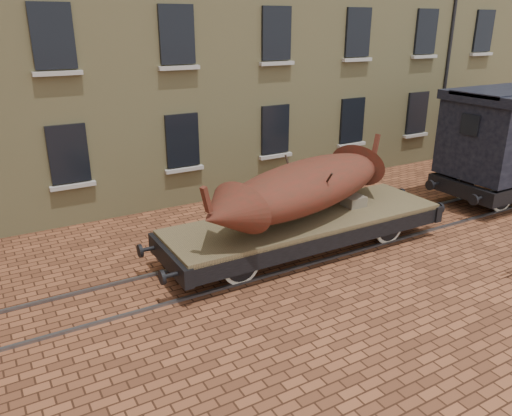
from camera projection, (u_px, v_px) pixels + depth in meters
ground at (338, 243)px, 13.86m from camera, size 90.00×90.00×0.00m
rail_track at (338, 242)px, 13.85m from camera, size 30.00×1.52×0.06m
flatcar_wagon at (305, 224)px, 13.05m from camera, size 8.50×2.31×1.28m
iron_boat at (306, 185)px, 12.67m from camera, size 6.92×3.65×1.66m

